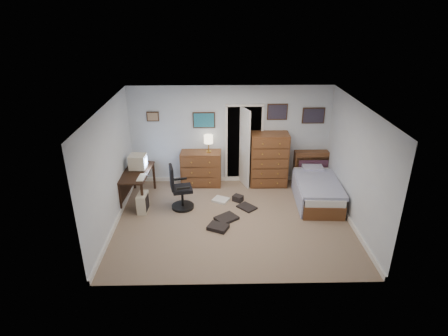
# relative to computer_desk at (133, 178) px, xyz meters

# --- Properties ---
(floor) EXTENTS (5.00, 4.00, 0.02)m
(floor) POSITION_rel_computer_desk_xyz_m (2.29, -0.98, -0.57)
(floor) COLOR #836E5A
(floor) RESTS_ON ground
(computer_desk) EXTENTS (0.66, 1.30, 0.73)m
(computer_desk) POSITION_rel_computer_desk_xyz_m (0.00, 0.00, 0.00)
(computer_desk) COLOR black
(computer_desk) RESTS_ON floor
(crt_monitor) EXTENTS (0.40, 0.37, 0.35)m
(crt_monitor) POSITION_rel_computer_desk_xyz_m (0.11, 0.14, 0.35)
(crt_monitor) COLOR beige
(crt_monitor) RESTS_ON computer_desk
(keyboard) EXTENTS (0.17, 0.40, 0.02)m
(keyboard) POSITION_rel_computer_desk_xyz_m (0.27, -0.36, 0.18)
(keyboard) COLOR beige
(keyboard) RESTS_ON computer_desk
(pc_tower) EXTENTS (0.22, 0.42, 0.44)m
(pc_tower) POSITION_rel_computer_desk_xyz_m (0.29, -0.56, -0.34)
(pc_tower) COLOR beige
(pc_tower) RESTS_ON floor
(office_chair) EXTENTS (0.61, 0.61, 1.05)m
(office_chair) POSITION_rel_computer_desk_xyz_m (1.10, -0.43, -0.16)
(office_chair) COLOR black
(office_chair) RESTS_ON floor
(media_stack) EXTENTS (0.15, 0.15, 0.72)m
(media_stack) POSITION_rel_computer_desk_xyz_m (-0.03, 1.08, -0.20)
(media_stack) COLOR maroon
(media_stack) RESTS_ON floor
(low_dresser) EXTENTS (1.03, 0.55, 0.89)m
(low_dresser) POSITION_rel_computer_desk_xyz_m (1.54, 0.80, -0.12)
(low_dresser) COLOR brown
(low_dresser) RESTS_ON floor
(table_lamp) EXTENTS (0.23, 0.23, 0.44)m
(table_lamp) POSITION_rel_computer_desk_xyz_m (1.74, 0.80, 0.65)
(table_lamp) COLOR gold
(table_lamp) RESTS_ON low_dresser
(doorway) EXTENTS (0.96, 1.12, 2.05)m
(doorway) POSITION_rel_computer_desk_xyz_m (2.63, 1.29, 0.44)
(doorway) COLOR black
(doorway) RESTS_ON floor
(tall_dresser) EXTENTS (0.93, 0.55, 1.37)m
(tall_dresser) POSITION_rel_computer_desk_xyz_m (3.25, 0.77, 0.12)
(tall_dresser) COLOR brown
(tall_dresser) RESTS_ON floor
(headboard_bookcase) EXTENTS (0.94, 0.25, 0.85)m
(headboard_bookcase) POSITION_rel_computer_desk_xyz_m (4.40, 0.88, -0.11)
(headboard_bookcase) COLOR brown
(headboard_bookcase) RESTS_ON floor
(bed) EXTENTS (1.05, 1.84, 0.59)m
(bed) POSITION_rel_computer_desk_xyz_m (4.27, -0.16, -0.28)
(bed) COLOR brown
(bed) RESTS_ON floor
(wall_posters) EXTENTS (4.38, 0.04, 0.60)m
(wall_posters) POSITION_rel_computer_desk_xyz_m (2.86, 1.00, 1.18)
(wall_posters) COLOR #331E11
(wall_posters) RESTS_ON floor
(floor_clutter) EXTENTS (1.15, 1.64, 0.14)m
(floor_clutter) POSITION_rel_computer_desk_xyz_m (2.19, -0.72, -0.53)
(floor_clutter) COLOR black
(floor_clutter) RESTS_ON floor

